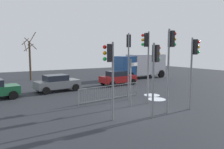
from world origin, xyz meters
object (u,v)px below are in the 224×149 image
at_px(traffic_light_mid_left, 155,63).
at_px(traffic_light_rear_right, 194,57).
at_px(car_red_far, 118,78).
at_px(direction_sign_post, 131,80).
at_px(car_grey_near, 57,83).
at_px(traffic_light_foreground_right, 146,51).
at_px(bare_tree_left, 30,58).
at_px(traffic_light_mid_right, 110,63).
at_px(traffic_light_rear_left, 129,51).
at_px(traffic_light_foreground_left, 171,52).
at_px(delivery_truck, 141,65).

bearing_deg(traffic_light_mid_left, traffic_light_rear_right, 80.75).
bearing_deg(traffic_light_mid_left, car_red_far, 147.36).
xyz_separation_m(direction_sign_post, car_grey_near, (-2.51, 7.60, -0.95)).
bearing_deg(traffic_light_foreground_right, traffic_light_mid_left, 169.85).
bearing_deg(bare_tree_left, car_grey_near, -86.52).
bearing_deg(traffic_light_foreground_right, bare_tree_left, 36.46).
relative_size(traffic_light_mid_right, car_red_far, 1.03).
bearing_deg(car_grey_near, bare_tree_left, 87.30).
height_order(direction_sign_post, bare_tree_left, bare_tree_left).
height_order(traffic_light_mid_left, traffic_light_foreground_right, traffic_light_foreground_right).
height_order(traffic_light_mid_right, direction_sign_post, traffic_light_mid_right).
bearing_deg(car_grey_near, traffic_light_rear_left, -65.28).
height_order(traffic_light_rear_left, car_grey_near, traffic_light_rear_left).
bearing_deg(traffic_light_foreground_left, car_grey_near, -158.17).
bearing_deg(traffic_light_mid_right, traffic_light_rear_left, -7.06).
relative_size(traffic_light_rear_right, car_grey_near, 1.10).
bearing_deg(delivery_truck, car_red_far, 28.60).
xyz_separation_m(traffic_light_foreground_left, direction_sign_post, (-0.99, 2.34, -1.79)).
bearing_deg(traffic_light_rear_left, direction_sign_post, -84.33).
height_order(traffic_light_rear_right, traffic_light_rear_left, traffic_light_rear_left).
relative_size(traffic_light_foreground_left, direction_sign_post, 1.57).
height_order(traffic_light_mid_left, traffic_light_foreground_left, traffic_light_foreground_left).
relative_size(traffic_light_mid_left, traffic_light_rear_right, 0.92).
height_order(traffic_light_mid_left, traffic_light_rear_right, traffic_light_rear_right).
relative_size(traffic_light_rear_right, bare_tree_left, 0.74).
bearing_deg(direction_sign_post, traffic_light_rear_right, -60.40).
relative_size(traffic_light_mid_left, car_grey_near, 1.01).
distance_m(traffic_light_mid_right, bare_tree_left, 18.30).
relative_size(direction_sign_post, car_grey_near, 0.77).
xyz_separation_m(traffic_light_rear_left, delivery_truck, (8.80, 9.48, -1.80)).
bearing_deg(traffic_light_foreground_right, traffic_light_rear_left, 32.46).
relative_size(traffic_light_rear_left, traffic_light_mid_right, 1.20).
xyz_separation_m(traffic_light_foreground_left, traffic_light_rear_left, (0.02, 4.05, 0.03)).
xyz_separation_m(traffic_light_mid_right, direction_sign_post, (2.58, 1.67, -1.23)).
bearing_deg(car_grey_near, traffic_light_mid_right, -96.61).
xyz_separation_m(traffic_light_rear_right, delivery_truck, (7.01, 13.69, -1.45)).
relative_size(traffic_light_foreground_left, car_red_far, 1.22).
height_order(traffic_light_rear_right, bare_tree_left, bare_tree_left).
bearing_deg(car_red_far, delivery_truck, 25.92).
xyz_separation_m(traffic_light_mid_right, bare_tree_left, (-0.48, 18.29, -0.19)).
relative_size(traffic_light_mid_left, traffic_light_rear_left, 0.82).
distance_m(traffic_light_foreground_right, traffic_light_mid_right, 4.33).
xyz_separation_m(traffic_light_rear_right, car_grey_near, (-5.31, 10.09, -2.43)).
distance_m(traffic_light_foreground_right, direction_sign_post, 2.26).
bearing_deg(traffic_light_rear_right, delivery_truck, 169.91).
bearing_deg(traffic_light_foreground_right, traffic_light_rear_right, -128.71).
relative_size(traffic_light_foreground_right, traffic_light_foreground_left, 1.01).
xyz_separation_m(traffic_light_mid_left, bare_tree_left, (-2.75, 19.14, -0.17)).
relative_size(traffic_light_foreground_left, delivery_truck, 0.67).
bearing_deg(car_red_far, car_grey_near, 177.78).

